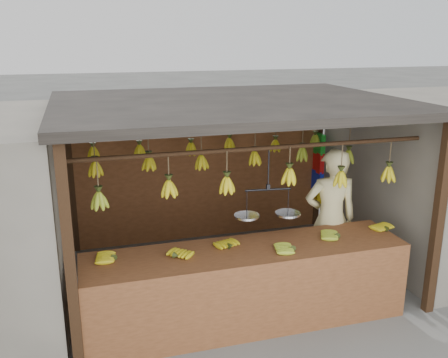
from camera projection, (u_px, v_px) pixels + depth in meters
name	position (u px, v px, depth m)	size (l,w,h in m)	color
ground	(230.00, 276.00, 6.80)	(80.00, 80.00, 0.00)	#5B5B57
stall	(223.00, 129.00, 6.56)	(4.30, 3.30, 2.40)	black
counter	(251.00, 269.00, 5.43)	(3.70, 0.82, 0.96)	brown
hanging_bananas	(230.00, 162.00, 6.36)	(3.55, 2.25, 0.39)	#92A523
balance_scale	(267.00, 211.00, 5.56)	(0.74, 0.33, 0.78)	black
vendor	(330.00, 220.00, 6.30)	(0.67, 0.44, 1.84)	beige
bag_bundles	(318.00, 171.00, 8.30)	(0.08, 0.26, 1.23)	#199926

